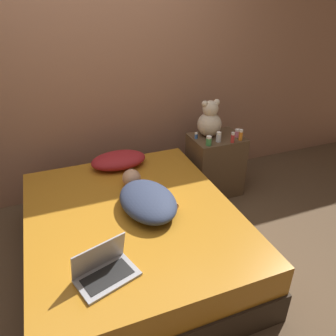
{
  "coord_description": "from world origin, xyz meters",
  "views": [
    {
      "loc": [
        -0.46,
        -1.92,
        1.93
      ],
      "look_at": [
        0.38,
        0.23,
        0.65
      ],
      "focal_mm": 35.0,
      "sensor_mm": 36.0,
      "label": 1
    }
  ],
  "objects": [
    {
      "name": "ground_plane",
      "position": [
        0.0,
        0.0,
        0.0
      ],
      "size": [
        12.0,
        12.0,
        0.0
      ],
      "primitive_type": "plane",
      "color": "brown"
    },
    {
      "name": "wall_back",
      "position": [
        0.0,
        1.19,
        1.3
      ],
      "size": [
        8.0,
        0.06,
        2.6
      ],
      "color": "#996B51",
      "rests_on": "ground_plane"
    },
    {
      "name": "bed",
      "position": [
        0.0,
        0.0,
        0.23
      ],
      "size": [
        1.53,
        1.81,
        0.47
      ],
      "color": "#2D2319",
      "rests_on": "ground_plane"
    },
    {
      "name": "nightstand",
      "position": [
        1.08,
        0.68,
        0.31
      ],
      "size": [
        0.5,
        0.4,
        0.63
      ],
      "color": "brown",
      "rests_on": "ground_plane"
    },
    {
      "name": "pillow",
      "position": [
        0.08,
        0.72,
        0.54
      ],
      "size": [
        0.5,
        0.31,
        0.14
      ],
      "color": "maroon",
      "rests_on": "bed"
    },
    {
      "name": "person_lying",
      "position": [
        0.13,
        0.03,
        0.54
      ],
      "size": [
        0.43,
        0.74,
        0.15
      ],
      "rotation": [
        0.0,
        0.0,
        0.07
      ],
      "color": "#2D3851",
      "rests_on": "bed"
    },
    {
      "name": "laptop",
      "position": [
        -0.31,
        -0.53,
        0.52
      ],
      "size": [
        0.39,
        0.3,
        0.22
      ],
      "rotation": [
        0.0,
        0.0,
        0.31
      ],
      "color": "#9E9EA3",
      "rests_on": "bed"
    },
    {
      "name": "teddy_bear",
      "position": [
        1.01,
        0.74,
        0.79
      ],
      "size": [
        0.24,
        0.24,
        0.37
      ],
      "color": "beige",
      "rests_on": "nightstand"
    },
    {
      "name": "bottle_blue",
      "position": [
        0.86,
        0.72,
        0.66
      ],
      "size": [
        0.03,
        0.03,
        0.06
      ],
      "color": "#3866B2",
      "rests_on": "nightstand"
    },
    {
      "name": "bottle_green",
      "position": [
        0.9,
        0.53,
        0.67
      ],
      "size": [
        0.05,
        0.05,
        0.09
      ],
      "color": "#3D8E4C",
      "rests_on": "nightstand"
    },
    {
      "name": "bottle_orange",
      "position": [
        1.25,
        0.53,
        0.68
      ],
      "size": [
        0.04,
        0.04,
        0.11
      ],
      "color": "orange",
      "rests_on": "nightstand"
    },
    {
      "name": "bottle_pink",
      "position": [
        1.26,
        0.61,
        0.67
      ],
      "size": [
        0.05,
        0.05,
        0.08
      ],
      "color": "pink",
      "rests_on": "nightstand"
    },
    {
      "name": "bottle_red",
      "position": [
        1.14,
        0.51,
        0.68
      ],
      "size": [
        0.04,
        0.04,
        0.1
      ],
      "color": "#B72D2D",
      "rests_on": "nightstand"
    },
    {
      "name": "bottle_clear",
      "position": [
        1.03,
        0.57,
        0.67
      ],
      "size": [
        0.05,
        0.05,
        0.1
      ],
      "color": "silver",
      "rests_on": "nightstand"
    }
  ]
}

